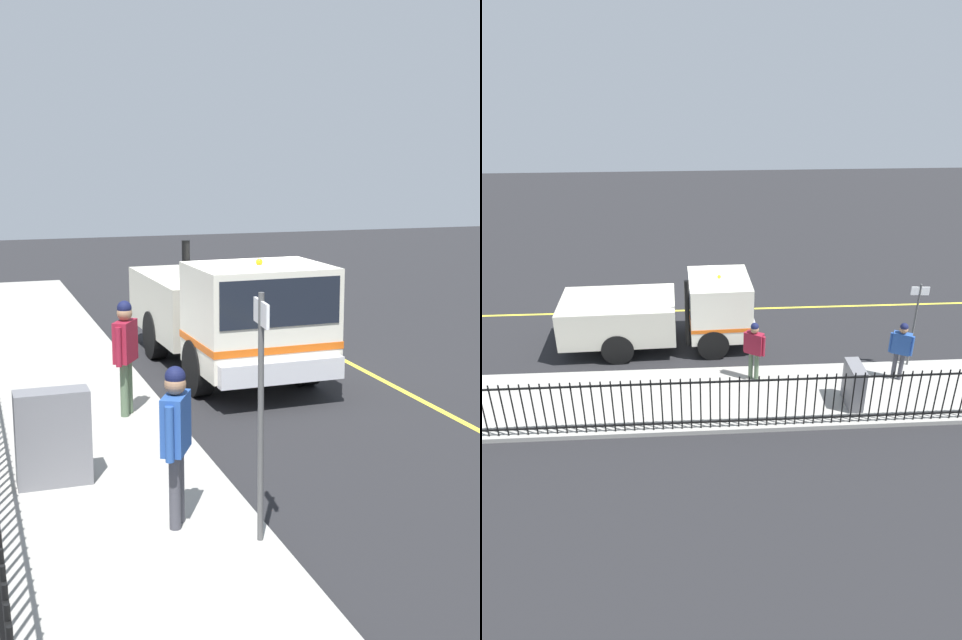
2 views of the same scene
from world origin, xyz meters
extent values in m
plane|color=#232326|center=(0.00, 0.00, 0.00)|extent=(56.65, 56.65, 0.00)
cube|color=#A3A099|center=(3.43, 0.00, 0.06)|extent=(2.90, 25.75, 0.12)
cube|color=yellow|center=(-2.20, 0.00, 0.00)|extent=(0.12, 23.17, 0.01)
cube|color=silver|center=(0.23, 1.05, 1.35)|extent=(2.27, 1.91, 1.73)
cube|color=black|center=(0.23, 1.05, 1.73)|extent=(2.09, 1.94, 0.76)
cube|color=beige|center=(0.33, -2.06, 1.06)|extent=(2.32, 3.53, 1.16)
cube|color=silver|center=(0.20, 2.06, 0.63)|extent=(2.11, 0.27, 0.36)
cube|color=#DB5914|center=(0.23, 1.05, 0.96)|extent=(2.29, 1.93, 0.12)
cylinder|color=black|center=(-0.75, 0.75, 0.48)|extent=(0.33, 0.97, 0.96)
cylinder|color=black|center=(1.22, 0.81, 0.48)|extent=(0.33, 0.97, 0.96)
cylinder|color=black|center=(-0.66, -2.09, 0.48)|extent=(0.33, 0.97, 0.96)
cylinder|color=black|center=(1.31, -2.03, 0.48)|extent=(0.33, 0.97, 0.96)
sphere|color=orange|center=(0.23, 1.05, 2.26)|extent=(0.12, 0.12, 0.12)
cylinder|color=black|center=(1.22, 0.06, 1.52)|extent=(0.14, 0.14, 2.08)
cube|color=maroon|center=(2.64, 1.87, 1.26)|extent=(0.45, 0.54, 0.62)
sphere|color=#997051|center=(2.64, 1.87, 1.69)|extent=(0.23, 0.23, 0.23)
sphere|color=#14193F|center=(2.64, 1.87, 1.77)|extent=(0.22, 0.22, 0.22)
cylinder|color=#4C6047|center=(2.69, 1.95, 0.54)|extent=(0.12, 0.12, 0.83)
cylinder|color=#4C6047|center=(2.60, 1.79, 0.54)|extent=(0.12, 0.12, 0.83)
cylinder|color=maroon|center=(2.79, 2.11, 1.23)|extent=(0.09, 0.09, 0.59)
cylinder|color=maroon|center=(2.50, 1.63, 1.23)|extent=(0.09, 0.09, 0.59)
cube|color=#264C99|center=(2.88, 5.88, 1.25)|extent=(0.42, 0.54, 0.61)
sphere|color=#997051|center=(2.88, 5.88, 1.67)|extent=(0.23, 0.23, 0.23)
sphere|color=#14193F|center=(2.88, 5.88, 1.75)|extent=(0.22, 0.22, 0.22)
cylinder|color=#3F3F47|center=(2.92, 5.96, 0.53)|extent=(0.12, 0.12, 0.82)
cylinder|color=#3F3F47|center=(2.84, 5.80, 0.53)|extent=(0.12, 0.12, 0.82)
cylinder|color=#264C99|center=(3.01, 6.12, 1.22)|extent=(0.09, 0.09, 0.58)
cylinder|color=#264C99|center=(2.75, 5.64, 1.22)|extent=(0.09, 0.09, 0.58)
cylinder|color=black|center=(4.76, 7.95, 0.84)|extent=(0.04, 0.04, 1.43)
cylinder|color=black|center=(4.76, 8.18, 0.84)|extent=(0.04, 0.04, 1.43)
cylinder|color=black|center=(4.76, 8.41, 0.84)|extent=(0.04, 0.04, 1.43)
cylinder|color=black|center=(4.76, 8.64, 0.84)|extent=(0.04, 0.04, 1.43)
cube|color=slate|center=(3.99, 4.30, 0.70)|extent=(0.87, 0.37, 1.15)
cone|color=orange|center=(-1.65, -2.75, 0.31)|extent=(0.43, 0.43, 0.62)
cylinder|color=#4C4C4C|center=(2.17, 6.48, 1.40)|extent=(0.06, 0.06, 2.55)
cube|color=white|center=(2.17, 6.48, 2.48)|extent=(0.08, 0.50, 0.24)
camera|label=1|loc=(4.87, 13.91, 3.95)|focal=46.76mm
camera|label=2|loc=(15.15, 0.20, 8.25)|focal=29.70mm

